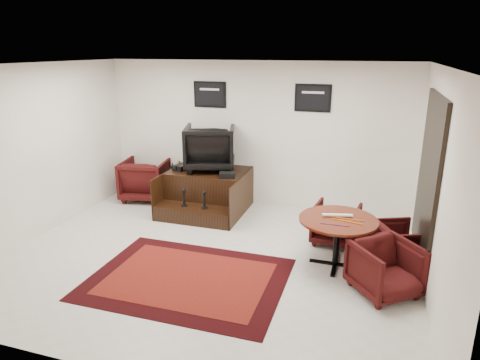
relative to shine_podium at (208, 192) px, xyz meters
The scene contains 16 objects.
ground 2.07m from the shine_podium, 68.40° to the right, with size 6.00×6.00×0.00m, color beige.
room_shell 2.56m from the shine_podium, 56.87° to the right, with size 6.02×5.02×2.81m.
area_rug 2.68m from the shine_podium, 74.41° to the right, with size 2.62×1.97×0.01m.
shine_podium is the anchor object (origin of this frame).
shine_chair 0.90m from the shine_podium, 90.00° to the left, with size 0.92×0.86×0.95m, color black.
shoes_pair 0.70m from the shine_podium, behind, with size 0.29×0.32×0.10m.
polish_kit 0.74m from the shine_podium, 29.63° to the right, with size 0.28×0.19×0.10m, color black.
umbrella_black 0.88m from the shine_podium, behind, with size 0.30×0.11×0.81m, color black, non-canonical shape.
umbrella_hooked 0.88m from the shine_podium, behind, with size 0.33×0.12×0.89m, color black, non-canonical shape.
armchair_side 1.47m from the shine_podium, behind, with size 0.89×0.84×0.92m, color black.
meeting_table 3.03m from the shine_podium, 30.85° to the right, with size 1.10×1.10×0.72m.
table_chair_back 2.63m from the shine_podium, 17.14° to the right, with size 0.69×0.64×0.71m, color black.
table_chair_window 3.64m from the shine_podium, 19.41° to the right, with size 0.65×0.60×0.66m, color black.
table_chair_corner 3.88m from the shine_podium, 32.98° to the right, with size 0.74×0.69×0.76m, color black.
paper_roll 3.00m from the shine_podium, 29.96° to the right, with size 0.05×0.05×0.42m, color white.
table_clutter 3.16m from the shine_podium, 31.20° to the right, with size 0.57×0.31×0.01m.
Camera 1 is at (2.21, -5.38, 3.02)m, focal length 32.00 mm.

